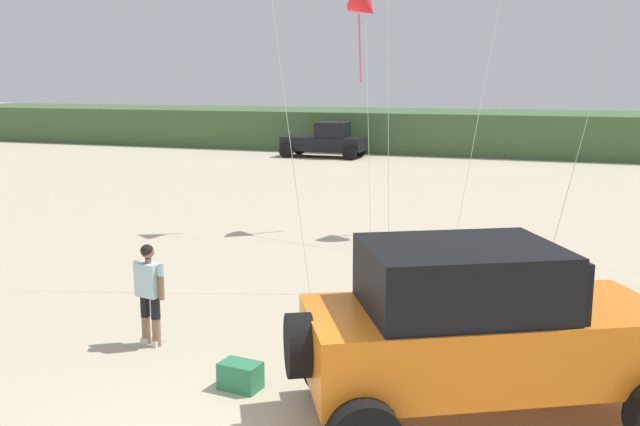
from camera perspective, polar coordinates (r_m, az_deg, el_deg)
The scene contains 6 objects.
dune_ridge at distance 44.80m, azimuth 18.63°, elevation 6.18°, with size 90.00×9.77×2.39m, color #426038.
jeep at distance 9.01m, azimuth 12.83°, elevation -9.05°, with size 4.99×4.15×2.26m.
person_watching at distance 11.62m, azimuth -13.61°, elevation -5.98°, with size 0.62×0.36×1.67m.
cooler_box at distance 10.05m, azimuth -6.44°, elevation -12.93°, with size 0.56×0.36×0.38m, color #2D7F51.
distant_pickup at distance 39.81m, azimuth 0.48°, elevation 5.87°, with size 4.62×2.40×1.98m.
kite_red_delta at distance 20.14m, azimuth 3.70°, elevation 16.27°, with size 1.61×3.53×6.77m.
Camera 1 is at (3.54, -6.12, 4.18)m, focal length 39.61 mm.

